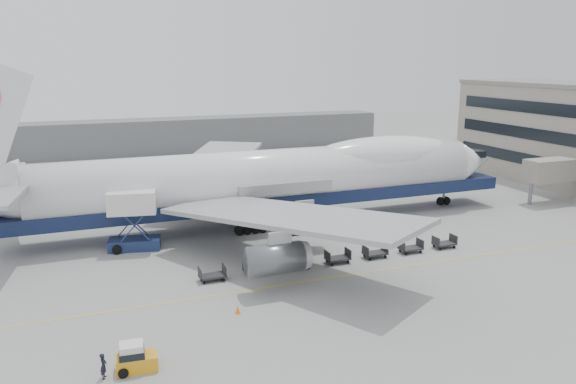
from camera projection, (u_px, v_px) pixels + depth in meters
name	position (u px, v px, depth m)	size (l,w,h in m)	color
ground	(307.00, 256.00, 55.72)	(260.00, 260.00, 0.00)	gray
apron_line	(334.00, 278.00, 50.27)	(60.00, 0.15, 0.01)	gold
hangar	(128.00, 137.00, 114.89)	(110.00, 8.00, 7.00)	slate
airliner	(272.00, 177.00, 65.53)	(67.00, 55.30, 19.98)	white
catering_truck	(133.00, 217.00, 57.11)	(5.54, 4.27, 6.14)	navy
baggage_tug	(135.00, 358.00, 35.12)	(2.64, 1.57, 1.85)	orange
ground_worker	(104.00, 366.00, 34.26)	(0.60, 0.39, 1.65)	black
traffic_cone	(238.00, 310.00, 43.14)	(0.43, 0.43, 0.64)	orange
dolly_0	(212.00, 275.00, 49.47)	(2.30, 1.35, 1.30)	#2D2D30
dolly_1	(256.00, 269.00, 50.91)	(2.30, 1.35, 1.30)	#2D2D30
dolly_2	(298.00, 263.00, 52.35)	(2.30, 1.35, 1.30)	#2D2D30
dolly_3	(338.00, 258.00, 53.80)	(2.30, 1.35, 1.30)	#2D2D30
dolly_4	(375.00, 252.00, 55.24)	(2.30, 1.35, 1.30)	#2D2D30
dolly_5	(411.00, 248.00, 56.68)	(2.30, 1.35, 1.30)	#2D2D30
dolly_6	(444.00, 243.00, 58.12)	(2.30, 1.35, 1.30)	#2D2D30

